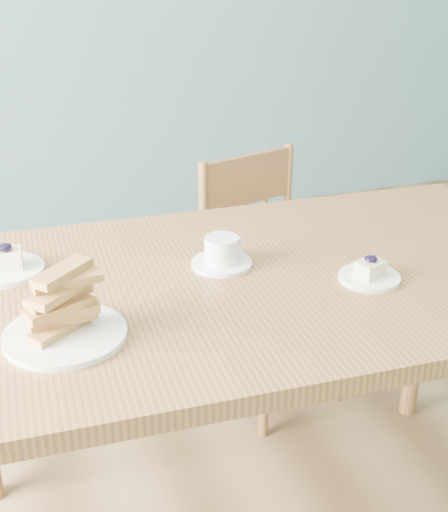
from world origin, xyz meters
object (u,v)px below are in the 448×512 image
at_px(dining_chair, 269,281).
at_px(cheesecake_plate_far, 6,265).
at_px(dining_table, 261,305).
at_px(cheesecake_plate_near, 370,274).
at_px(coffee_cup, 222,254).
at_px(biscotti_plate, 63,315).

bearing_deg(dining_chair, cheesecake_plate_far, -169.31).
bearing_deg(dining_chair, dining_table, -130.65).
height_order(cheesecake_plate_near, cheesecake_plate_far, cheesecake_plate_far).
height_order(dining_table, coffee_cup, coffee_cup).
bearing_deg(coffee_cup, cheesecake_plate_far, 150.73).
relative_size(coffee_cup, biscotti_plate, 0.59).
xyz_separation_m(cheesecake_plate_near, biscotti_plate, (-0.70, -0.02, 0.04)).
bearing_deg(dining_table, cheesecake_plate_near, -22.93).
relative_size(cheesecake_plate_near, biscotti_plate, 0.58).
bearing_deg(cheesecake_plate_near, dining_chair, 84.24).
bearing_deg(cheesecake_plate_far, dining_chair, 26.25).
distance_m(cheesecake_plate_near, coffee_cup, 0.35).
distance_m(dining_table, dining_chair, 0.76).
xyz_separation_m(dining_chair, cheesecake_plate_far, (-0.86, -0.42, 0.39)).
bearing_deg(cheesecake_plate_far, dining_table, -20.80).
relative_size(dining_table, biscotti_plate, 6.42).
xyz_separation_m(dining_table, dining_chair, (0.30, 0.64, -0.29)).
height_order(dining_chair, biscotti_plate, biscotti_plate).
relative_size(cheesecake_plate_far, biscotti_plate, 0.71).
bearing_deg(cheesecake_plate_near, cheesecake_plate_far, 157.82).
bearing_deg(coffee_cup, dining_chair, 42.49).
xyz_separation_m(cheesecake_plate_near, cheesecake_plate_far, (-0.78, 0.32, 0.00)).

